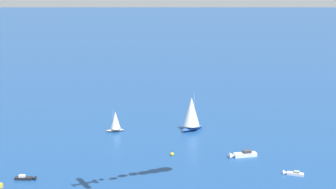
% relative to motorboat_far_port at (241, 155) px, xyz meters
% --- Properties ---
extents(motorboat_far_port, '(5.90, 8.73, 2.51)m').
position_rel_motorboat_far_port_xyz_m(motorboat_far_port, '(0.00, 0.00, 0.00)').
color(motorboat_far_port, white).
rests_on(motorboat_far_port, ground_plane).
extents(sailboat_trailing, '(10.46, 8.27, 13.54)m').
position_rel_motorboat_far_port_xyz_m(sailboat_trailing, '(24.82, 20.56, 5.50)').
color(sailboat_trailing, '#23478C').
rests_on(sailboat_trailing, ground_plane).
extents(motorboat_outer_ring_a, '(2.07, 5.71, 1.62)m').
position_rel_motorboat_far_port_xyz_m(motorboat_outer_ring_a, '(-11.91, -15.36, -0.24)').
color(motorboat_outer_ring_a, white).
rests_on(motorboat_outer_ring_a, ground_plane).
extents(motorboat_outer_ring_b, '(2.61, 5.91, 1.66)m').
position_rel_motorboat_far_port_xyz_m(motorboat_outer_ring_b, '(-32.77, 54.41, -0.23)').
color(motorboat_outer_ring_b, black).
rests_on(motorboat_outer_ring_b, ground_plane).
extents(sailboat_outer_ring_c, '(4.76, 6.45, 8.18)m').
position_rel_motorboat_far_port_xyz_m(sailboat_outer_ring_c, '(16.86, 46.44, 3.06)').
color(sailboat_outer_ring_c, '#9E9993').
rests_on(sailboat_outer_ring_c, ground_plane).
extents(marker_buoy, '(1.10, 1.10, 2.10)m').
position_rel_motorboat_far_port_xyz_m(marker_buoy, '(-3.79, 20.82, -0.29)').
color(marker_buoy, yellow).
rests_on(marker_buoy, ground_plane).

